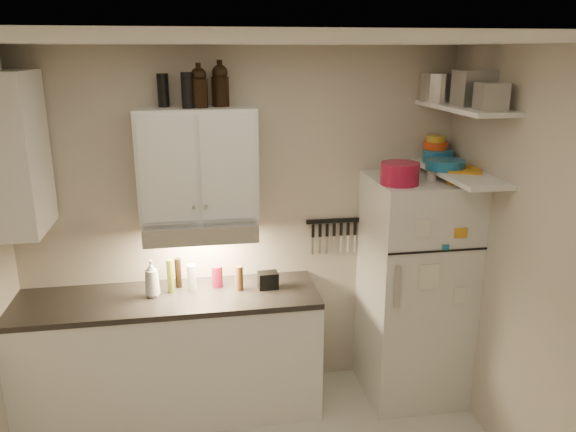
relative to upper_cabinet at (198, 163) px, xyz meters
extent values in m
cube|color=white|center=(0.30, -1.33, 0.78)|extent=(3.20, 3.00, 0.02)
cube|color=#BCB1A0|center=(0.30, 0.18, -0.53)|extent=(3.20, 0.02, 2.60)
cube|color=#BCB1A0|center=(1.91, -1.33, -0.53)|extent=(0.02, 3.00, 2.60)
cube|color=white|center=(-0.25, -0.14, -1.39)|extent=(2.10, 0.60, 0.88)
cube|color=black|center=(-0.25, -0.14, -0.93)|extent=(2.10, 0.62, 0.04)
cube|color=white|center=(0.00, 0.00, 0.00)|extent=(0.80, 0.33, 0.75)
cube|color=white|center=(-1.14, -0.14, 0.12)|extent=(0.33, 0.55, 1.00)
cube|color=silver|center=(0.00, -0.06, -0.44)|extent=(0.76, 0.46, 0.12)
cube|color=silver|center=(1.55, -0.18, -0.98)|extent=(0.70, 0.68, 1.70)
cube|color=white|center=(1.75, -0.31, 0.38)|extent=(0.30, 0.95, 0.03)
cube|color=white|center=(1.75, -0.31, -0.07)|extent=(0.30, 0.95, 0.03)
cube|color=black|center=(1.00, 0.15, -0.51)|extent=(0.42, 0.02, 0.03)
cylinder|color=maroon|center=(1.33, -0.32, -0.05)|extent=(0.32, 0.32, 0.15)
cube|color=orange|center=(1.79, -0.30, -0.08)|extent=(0.31, 0.33, 0.09)
cylinder|color=silver|center=(1.60, -0.23, -0.07)|extent=(0.06, 0.06, 0.11)
cylinder|color=silver|center=(1.71, 0.00, 0.49)|extent=(0.30, 0.30, 0.19)
cube|color=#AAAAAD|center=(1.79, -0.35, 0.50)|extent=(0.23, 0.20, 0.23)
cube|color=#AAAAAD|center=(1.76, -0.62, 0.47)|extent=(0.18, 0.18, 0.16)
cylinder|color=#1A6692|center=(1.75, 0.02, -0.01)|extent=(0.22, 0.22, 0.09)
cylinder|color=#EF4616|center=(1.74, 0.07, 0.06)|extent=(0.18, 0.18, 0.05)
cylinder|color=gold|center=(1.74, 0.07, 0.11)|extent=(0.14, 0.14, 0.04)
cylinder|color=#1A6692|center=(1.68, -0.24, -0.02)|extent=(0.32, 0.32, 0.07)
cylinder|color=black|center=(-0.05, -0.05, 0.49)|extent=(0.09, 0.09, 0.23)
cylinder|color=black|center=(-0.20, 0.07, 0.48)|extent=(0.09, 0.09, 0.22)
imported|color=white|center=(-0.35, -0.12, -0.76)|extent=(0.14, 0.14, 0.30)
cylinder|color=brown|center=(0.25, -0.11, -0.82)|extent=(0.07, 0.07, 0.18)
cylinder|color=#626F1B|center=(-0.23, -0.07, -0.78)|extent=(0.05, 0.05, 0.25)
cylinder|color=black|center=(-0.17, 0.01, -0.80)|extent=(0.06, 0.06, 0.22)
cylinder|color=silver|center=(-0.08, -0.05, -0.81)|extent=(0.06, 0.06, 0.19)
cylinder|color=maroon|center=(0.10, -0.02, -0.83)|extent=(0.09, 0.09, 0.16)
cube|color=black|center=(0.46, -0.11, -0.84)|extent=(0.15, 0.11, 0.12)
camera|label=1|loc=(-0.02, -3.81, 0.74)|focal=35.00mm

